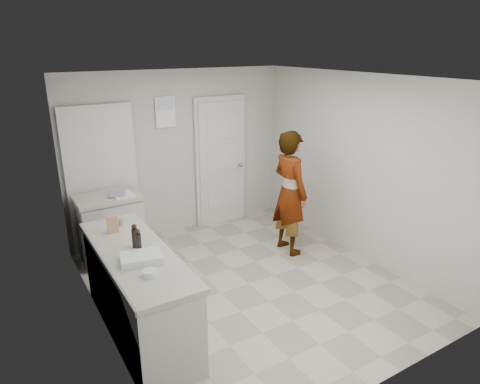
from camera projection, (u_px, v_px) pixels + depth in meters
ground at (249, 284)px, 5.34m from camera, size 4.00×4.00×0.00m
room_shell at (171, 170)px, 6.50m from camera, size 4.00×4.00×4.00m
main_counter at (139, 295)px, 4.33m from camera, size 0.64×1.96×0.93m
side_counter at (111, 230)px, 5.84m from camera, size 0.84×0.61×0.93m
person at (290, 193)px, 5.94m from camera, size 0.42×0.64×1.76m
cake_mix_box at (113, 224)px, 4.56m from camera, size 0.12×0.07×0.19m
spice_jar at (121, 222)px, 4.76m from camera, size 0.05×0.05×0.08m
oil_cruet_a at (135, 236)px, 4.22m from camera, size 0.06×0.06×0.25m
oil_cruet_b at (139, 242)px, 4.09m from camera, size 0.06×0.06×0.25m
baking_dish at (141, 258)px, 3.97m from camera, size 0.42×0.34×0.07m
egg_bowl at (150, 273)px, 3.73m from camera, size 0.13×0.13×0.05m
papers at (123, 194)px, 5.72m from camera, size 0.26×0.33×0.01m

